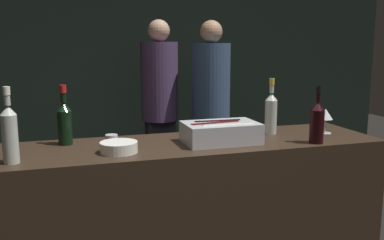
% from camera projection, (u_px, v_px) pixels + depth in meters
% --- Properties ---
extents(wall_back_chalkboard, '(6.40, 0.06, 2.80)m').
position_uv_depth(wall_back_chalkboard, '(125.00, 60.00, 4.63)').
color(wall_back_chalkboard, black).
rests_on(wall_back_chalkboard, ground_plane).
extents(bar_counter, '(2.10, 0.57, 1.04)m').
position_uv_depth(bar_counter, '(193.00, 231.00, 2.45)').
color(bar_counter, '#2D2116').
rests_on(bar_counter, ground_plane).
extents(ice_bin_with_bottles, '(0.40, 0.26, 0.12)m').
position_uv_depth(ice_bin_with_bottles, '(221.00, 131.00, 2.34)').
color(ice_bin_with_bottles, '#B7BABF').
rests_on(ice_bin_with_bottles, bar_counter).
extents(bowl_white, '(0.19, 0.19, 0.05)m').
position_uv_depth(bowl_white, '(119.00, 147.00, 2.13)').
color(bowl_white, silver).
rests_on(bowl_white, bar_counter).
extents(wine_glass, '(0.09, 0.09, 0.15)m').
position_uv_depth(wine_glass, '(325.00, 115.00, 2.57)').
color(wine_glass, silver).
rests_on(wine_glass, bar_counter).
extents(candle_votive, '(0.07, 0.07, 0.05)m').
position_uv_depth(candle_votive, '(112.00, 139.00, 2.31)').
color(candle_votive, silver).
rests_on(candle_votive, bar_counter).
extents(rose_wine_bottle, '(0.07, 0.07, 0.33)m').
position_uv_depth(rose_wine_bottle, '(271.00, 111.00, 2.56)').
color(rose_wine_bottle, '#B2B7AD').
rests_on(rose_wine_bottle, bar_counter).
extents(red_wine_bottle_burgundy, '(0.08, 0.08, 0.32)m').
position_uv_depth(red_wine_bottle_burgundy, '(65.00, 121.00, 2.28)').
color(red_wine_bottle_burgundy, black).
rests_on(red_wine_bottle_burgundy, bar_counter).
extents(red_wine_bottle_black_foil, '(0.08, 0.08, 0.31)m').
position_uv_depth(red_wine_bottle_black_foil, '(317.00, 121.00, 2.32)').
color(red_wine_bottle_black_foil, black).
rests_on(red_wine_bottle_black_foil, bar_counter).
extents(white_wine_bottle, '(0.07, 0.07, 0.35)m').
position_uv_depth(white_wine_bottle, '(10.00, 132.00, 1.92)').
color(white_wine_bottle, '#B2B7AD').
rests_on(white_wine_bottle, bar_counter).
extents(person_in_hoodie, '(0.36, 0.36, 1.79)m').
position_uv_depth(person_in_hoodie, '(211.00, 104.00, 4.09)').
color(person_in_hoodie, black).
rests_on(person_in_hoodie, ground_plane).
extents(person_blond_tee, '(0.36, 0.36, 1.80)m').
position_uv_depth(person_blond_tee, '(160.00, 102.00, 4.18)').
color(person_blond_tee, black).
rests_on(person_blond_tee, ground_plane).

